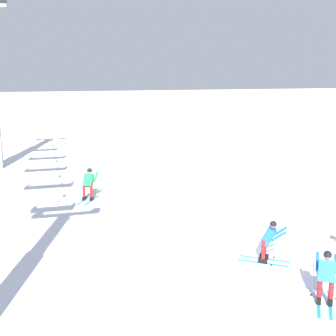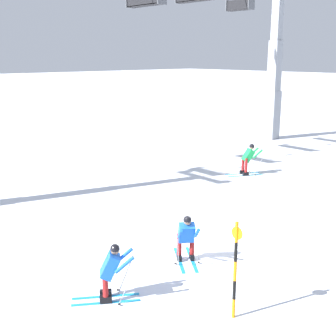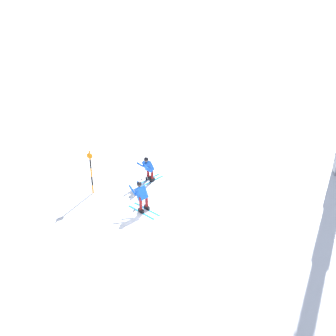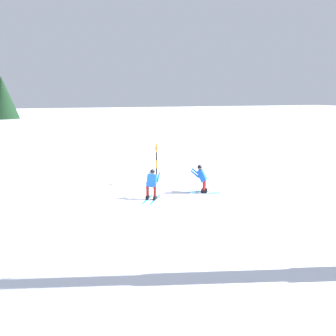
% 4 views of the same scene
% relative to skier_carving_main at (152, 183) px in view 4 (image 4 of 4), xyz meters
% --- Properties ---
extents(ground_plane, '(260.00, 260.00, 0.00)m').
position_rel_skier_carving_main_xyz_m(ground_plane, '(0.87, 0.74, -0.78)').
color(ground_plane, white).
extents(skier_carving_main, '(1.32, 1.58, 1.49)m').
position_rel_skier_carving_main_xyz_m(skier_carving_main, '(0.00, 0.00, 0.00)').
color(skier_carving_main, '#198CCC').
rests_on(skier_carving_main, ground_plane).
extents(trail_marker_pole, '(0.07, 0.28, 2.21)m').
position_rel_skier_carving_main_xyz_m(trail_marker_pole, '(-1.13, -2.61, 0.41)').
color(trail_marker_pole, orange).
rests_on(trail_marker_pole, ground_plane).
extents(skier_distant_downhill, '(1.53, 1.27, 1.49)m').
position_rel_skier_carving_main_xyz_m(skier_distant_downhill, '(-2.67, -0.21, -0.00)').
color(skier_distant_downhill, '#198CCC').
rests_on(skier_distant_downhill, ground_plane).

